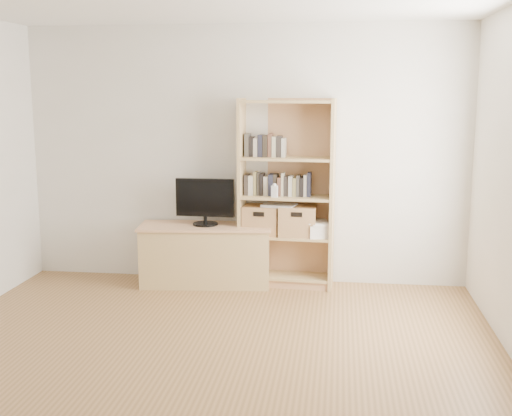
% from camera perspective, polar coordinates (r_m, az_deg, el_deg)
% --- Properties ---
extents(floor, '(4.50, 5.00, 0.01)m').
position_cam_1_polar(floor, '(4.50, -5.84, -15.29)').
color(floor, brown).
rests_on(floor, ground).
extents(back_wall, '(4.50, 0.02, 2.60)m').
position_cam_1_polar(back_wall, '(6.54, -1.03, 4.72)').
color(back_wall, beige).
rests_on(back_wall, floor).
extents(tv_stand, '(1.33, 0.61, 0.59)m').
position_cam_1_polar(tv_stand, '(6.55, -4.48, -4.25)').
color(tv_stand, tan).
rests_on(tv_stand, floor).
extents(bookshelf, '(0.95, 0.39, 1.87)m').
position_cam_1_polar(bookshelf, '(6.37, 2.73, 1.27)').
color(bookshelf, tan).
rests_on(bookshelf, floor).
extents(television, '(0.59, 0.06, 0.46)m').
position_cam_1_polar(television, '(6.43, -4.55, 0.52)').
color(television, black).
rests_on(television, tv_stand).
extents(books_row_mid, '(0.83, 0.23, 0.22)m').
position_cam_1_polar(books_row_mid, '(6.38, 2.76, 2.09)').
color(books_row_mid, '#312B28').
rests_on(books_row_mid, bookshelf).
extents(books_row_upper, '(0.38, 0.15, 0.19)m').
position_cam_1_polar(books_row_upper, '(6.37, 0.92, 5.46)').
color(books_row_upper, '#312B28').
rests_on(books_row_upper, bookshelf).
extents(baby_monitor, '(0.07, 0.05, 0.11)m').
position_cam_1_polar(baby_monitor, '(6.28, 1.66, 1.48)').
color(baby_monitor, white).
rests_on(baby_monitor, bookshelf).
extents(basket_left, '(0.37, 0.32, 0.29)m').
position_cam_1_polar(basket_left, '(6.46, 0.50, -1.06)').
color(basket_left, '#AC724E').
rests_on(basket_left, bookshelf).
extents(basket_right, '(0.37, 0.30, 0.30)m').
position_cam_1_polar(basket_right, '(6.40, 3.72, -1.12)').
color(basket_right, '#AC724E').
rests_on(basket_right, bookshelf).
extents(laptop, '(0.36, 0.29, 0.03)m').
position_cam_1_polar(laptop, '(6.38, 2.08, 0.25)').
color(laptop, silver).
rests_on(laptop, basket_left).
extents(magazine_stack, '(0.23, 0.30, 0.13)m').
position_cam_1_polar(magazine_stack, '(6.40, 5.56, -1.95)').
color(magazine_stack, silver).
rests_on(magazine_stack, bookshelf).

